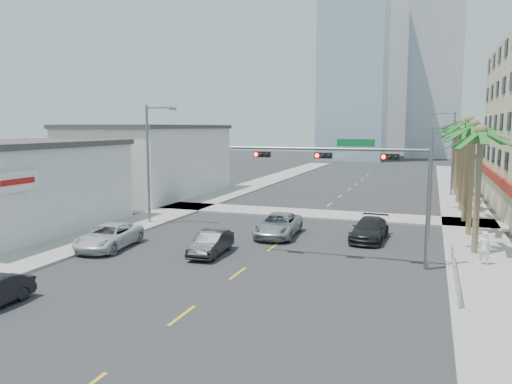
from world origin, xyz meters
The scene contains 26 objects.
ground centered at (0.00, 0.00, 0.00)m, with size 260.00×260.00×0.00m, color #262628.
sidewalk_right centered at (12.00, 20.00, 0.07)m, with size 4.00×120.00×0.15m, color gray.
sidewalk_left centered at (-12.00, 20.00, 0.07)m, with size 4.00×120.00×0.15m, color gray.
sidewalk_cross centered at (0.00, 22.00, 0.07)m, with size 80.00×4.00×0.15m, color gray.
building_left_near centered at (-19.00, 8.00, 3.00)m, with size 10.00×16.00×6.00m, color beige.
building_left_far centered at (-19.50, 28.00, 3.60)m, with size 11.00×18.00×7.20m, color beige.
tower_far_left centered at (-8.00, 95.00, 24.00)m, with size 14.00×14.00×48.00m, color #99B2C6.
tower_far_right centered at (9.00, 110.00, 30.00)m, with size 12.00×12.00×60.00m, color #ADADB2.
tower_far_center centered at (-3.00, 125.00, 21.00)m, with size 16.00×16.00×42.00m, color #ADADB2.
traffic_signal_mast centered at (5.78, 7.95, 5.06)m, with size 11.12×0.54×7.20m.
palm_tree_0 centered at (11.60, 12.00, 7.08)m, with size 4.80×4.80×7.80m.
palm_tree_1 centered at (11.60, 17.20, 7.43)m, with size 4.80×4.80×8.16m.
palm_tree_2 centered at (11.60, 22.40, 7.78)m, with size 4.80×4.80×8.52m.
palm_tree_3 centered at (11.60, 27.60, 7.08)m, with size 4.80×4.80×7.80m.
palm_tree_4 centered at (11.60, 32.80, 7.43)m, with size 4.80×4.80×8.16m.
palm_tree_5 centered at (11.60, 38.00, 7.78)m, with size 4.80×4.80×8.52m.
palm_tree_6 centered at (11.60, 43.20, 7.08)m, with size 4.80×4.80×7.80m.
palm_tree_7 centered at (11.60, 48.40, 7.43)m, with size 4.80×4.80×8.16m.
streetlight_left centered at (-11.00, 14.00, 5.06)m, with size 2.55×0.25×9.00m.
streetlight_right centered at (11.00, 38.00, 5.06)m, with size 2.55×0.25×9.00m.
guardrail centered at (10.30, 6.00, 0.67)m, with size 0.08×8.08×1.00m.
car_parked_far centered at (-9.40, 6.37, 0.73)m, with size 2.44×5.29×1.47m, color silver.
car_lane_left centered at (-2.85, 7.00, 0.69)m, with size 1.46×4.19×1.38m, color black.
car_lane_center centered at (-0.63, 13.09, 0.76)m, with size 2.53×5.49×1.53m, color #B4B4B9.
car_lane_right centered at (5.41, 13.84, 0.73)m, with size 2.04×5.01×1.46m, color black.
pedestrian centered at (11.88, 9.48, 1.05)m, with size 0.65×0.43×1.79m, color white.
Camera 1 is at (9.01, -18.83, 7.40)m, focal length 35.00 mm.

